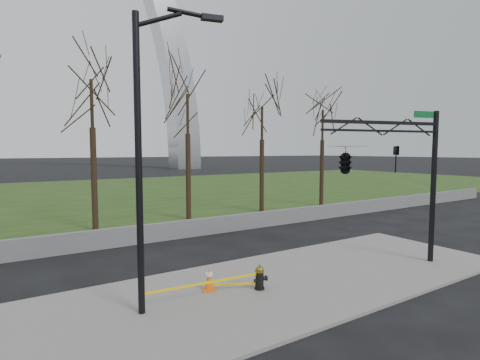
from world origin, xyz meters
TOP-DOWN VIEW (x-y plane):
  - ground at (0.00, 0.00)m, footprint 500.00×500.00m
  - sidewalk at (0.00, 0.00)m, footprint 18.00×6.00m
  - grass_strip at (0.00, 30.00)m, footprint 120.00×40.00m
  - guardrail at (0.00, 8.00)m, footprint 60.00×0.30m
  - gateway_arch at (0.00, 75.00)m, footprint 66.00×6.00m
  - tree_row at (-3.55, 12.00)m, footprint 38.90×4.00m
  - fire_hydrant at (-1.01, -0.10)m, footprint 0.49×0.32m
  - traffic_cone at (-2.41, 0.67)m, footprint 0.50×0.50m
  - street_light at (-4.48, 0.16)m, footprint 2.35×0.76m
  - traffic_signal_mast at (3.33, -0.48)m, footprint 4.95×2.54m
  - caution_tape at (-2.52, 0.13)m, footprint 3.68×0.77m

SIDE VIEW (x-z plane):
  - ground at x=0.00m, z-range 0.00..0.00m
  - grass_strip at x=0.00m, z-range 0.00..0.06m
  - sidewalk at x=0.00m, z-range 0.00..0.10m
  - guardrail at x=0.00m, z-range 0.00..0.90m
  - fire_hydrant at x=-1.01m, z-range 0.07..0.86m
  - traffic_cone at x=-2.41m, z-range 0.10..0.84m
  - caution_tape at x=-2.52m, z-range 0.31..0.72m
  - traffic_signal_mast at x=3.33m, z-range 1.15..7.15m
  - tree_row at x=-3.55m, z-range 0.00..9.09m
  - street_light at x=-4.48m, z-range 0.59..8.80m
  - gateway_arch at x=0.00m, z-range 0.00..65.00m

